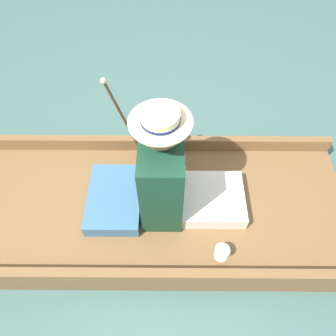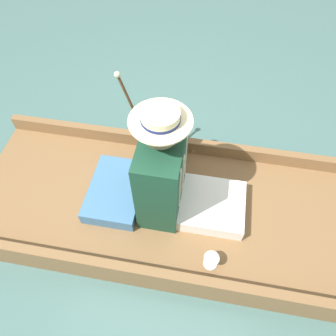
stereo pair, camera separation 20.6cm
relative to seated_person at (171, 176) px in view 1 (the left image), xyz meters
The scene contains 7 objects.
ground_plane 0.51m from the seated_person, 77.61° to the right, with size 16.00×16.00×0.00m, color #476B66.
punt_boat 0.42m from the seated_person, 77.61° to the right, with size 1.14×2.75×0.28m.
seat_cushion 0.50m from the seated_person, 89.58° to the right, with size 0.54×0.38×0.11m.
seated_person is the anchor object (origin of this frame).
teddy_bear 0.45m from the seated_person, 169.76° to the right, with size 0.32×0.19×0.46m.
wine_glass 0.59m from the seated_person, 39.12° to the left, with size 0.10×0.10×0.10m.
walking_cane 0.59m from the seated_person, 141.84° to the right, with size 0.04×0.24×0.77m.
Camera 1 is at (1.19, 0.07, 2.26)m, focal length 35.00 mm.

